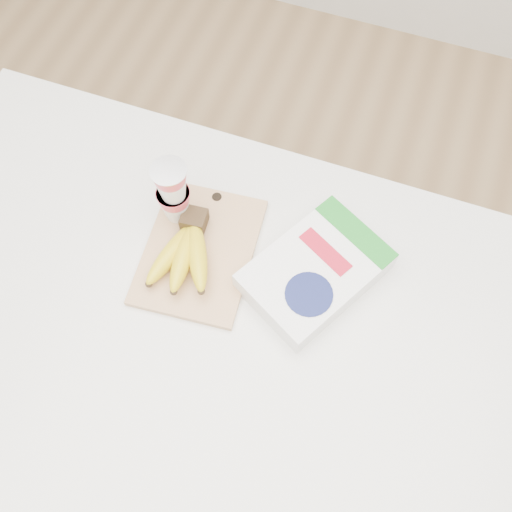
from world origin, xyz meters
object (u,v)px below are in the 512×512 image
Objects in this scene: cutting_board at (199,251)px; table at (204,382)px; bananas at (185,251)px; yogurt_stack at (173,192)px; cereal_box at (315,271)px.

table is at bearing -86.53° from cutting_board.
bananas is 0.11m from yogurt_stack.
bananas is at bearing -140.67° from cereal_box.
yogurt_stack is (-0.07, 0.06, 0.09)m from cutting_board.
cutting_board is 0.91× the size of cereal_box.
table is 0.62m from yogurt_stack.
yogurt_stack reaches higher than cereal_box.
cereal_box is (0.23, 0.02, 0.02)m from cutting_board.
yogurt_stack is at bearing 134.28° from cutting_board.
cutting_board is 1.80× the size of yogurt_stack.
table is 8.18× the size of yogurt_stack.
yogurt_stack reaches higher than table.
table is 0.53m from bananas.
cutting_board reaches higher than table.
bananas is at bearing -57.08° from yogurt_stack.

